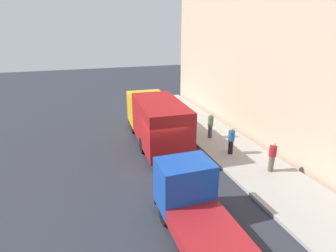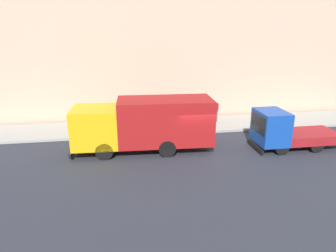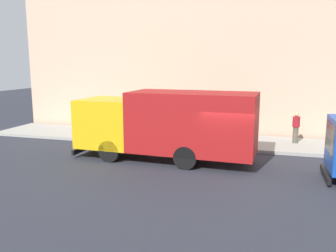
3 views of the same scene
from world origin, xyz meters
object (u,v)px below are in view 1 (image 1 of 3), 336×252
object	(u,v)px
small_flatbed_truck	(194,204)
pedestrian_standing	(231,140)
pedestrian_walking	(210,125)
pedestrian_third	(272,156)
large_utility_truck	(156,119)

from	to	relation	value
small_flatbed_truck	pedestrian_standing	bearing A→B (deg)	47.71
pedestrian_walking	pedestrian_third	bearing A→B (deg)	64.41
large_utility_truck	small_flatbed_truck	xyz separation A→B (m)	(-0.97, -8.48, -0.64)
large_utility_truck	pedestrian_walking	xyz separation A→B (m)	(3.71, -0.60, -0.65)
pedestrian_standing	pedestrian_third	size ratio (longest dim) A/B	1.02
large_utility_truck	pedestrian_walking	distance (m)	3.81
small_flatbed_truck	pedestrian_standing	distance (m)	6.99
pedestrian_third	small_flatbed_truck	bearing A→B (deg)	152.80
pedestrian_standing	pedestrian_third	xyz separation A→B (m)	(0.91, -2.58, -0.02)
pedestrian_standing	pedestrian_third	bearing A→B (deg)	-176.51
pedestrian_walking	pedestrian_standing	world-z (taller)	pedestrian_walking
large_utility_truck	pedestrian_standing	distance (m)	5.02
pedestrian_walking	large_utility_truck	bearing A→B (deg)	-44.63
pedestrian_standing	pedestrian_third	distance (m)	2.73
small_flatbed_truck	pedestrian_third	xyz separation A→B (m)	(5.60, 2.61, -0.07)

